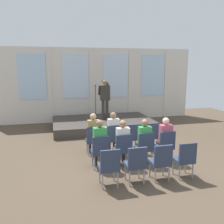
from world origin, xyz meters
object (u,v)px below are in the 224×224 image
(audience_r1_c0, at_px, (100,141))
(chair_r2_c1, at_px, (136,162))
(chair_r1_c1, at_px, (123,148))
(chair_r1_c2, at_px, (145,146))
(chair_r2_c2, at_px, (161,160))
(chair_r0_c3, at_px, (151,134))
(chair_r2_c0, at_px, (109,165))
(chair_r0_c2, at_px, (133,136))
(chair_r1_c0, at_px, (100,150))
(chair_r1_c3, at_px, (166,144))
(chair_r2_c3, at_px, (185,158))
(mic_stand, at_px, (96,112))
(audience_r1_c2, at_px, (144,139))
(chair_r0_c0, at_px, (94,138))
(audience_r0_c1, at_px, (113,130))
(audience_r1_c3, at_px, (165,137))
(audience_r0_c0, at_px, (93,132))
(chair_r0_c1, at_px, (114,137))
(speaker, at_px, (105,97))
(audience_r1_c1, at_px, (122,140))

(audience_r1_c0, xyz_separation_m, chair_r2_c1, (0.65, -1.15, -0.22))
(audience_r1_c0, height_order, chair_r1_c1, audience_r1_c0)
(chair_r1_c2, bearing_deg, chair_r2_c2, -90.00)
(chair_r0_c3, height_order, chair_r2_c0, same)
(chair_r0_c2, relative_size, chair_r2_c1, 1.00)
(chair_r1_c1, bearing_deg, chair_r2_c0, -121.23)
(chair_r1_c0, bearing_deg, chair_r1_c3, 0.00)
(chair_r2_c0, xyz_separation_m, chair_r2_c1, (0.65, 0.00, 0.00))
(chair_r1_c0, height_order, chair_r2_c0, same)
(chair_r2_c2, bearing_deg, chair_r2_c3, 0.00)
(mic_stand, height_order, audience_r1_c2, mic_stand)
(audience_r1_c0, bearing_deg, chair_r0_c3, 26.98)
(chair_r0_c0, height_order, audience_r0_c1, audience_r0_c1)
(chair_r1_c3, bearing_deg, chair_r2_c2, -121.23)
(chair_r0_c2, bearing_deg, audience_r1_c3, -56.73)
(audience_r1_c0, bearing_deg, chair_r1_c3, -2.32)
(mic_stand, bearing_deg, chair_r1_c3, -74.59)
(chair_r1_c3, xyz_separation_m, chair_r2_c3, (0.00, -1.07, 0.00))
(audience_r0_c0, distance_m, chair_r0_c1, 0.69)
(chair_r2_c0, bearing_deg, audience_r1_c3, 30.60)
(audience_r0_c0, xyz_separation_m, chair_r2_c0, (-0.00, -2.22, -0.21))
(chair_r2_c1, height_order, chair_r2_c2, same)
(chair_r1_c0, bearing_deg, speaker, 76.05)
(audience_r0_c0, xyz_separation_m, chair_r1_c2, (1.30, -1.15, -0.21))
(audience_r1_c1, bearing_deg, mic_stand, 89.44)
(chair_r1_c3, bearing_deg, chair_r0_c3, 90.00)
(chair_r2_c0, height_order, chair_r2_c3, same)
(chair_r1_c3, distance_m, chair_r2_c2, 1.25)
(chair_r2_c0, relative_size, chair_r2_c2, 1.00)
(audience_r0_c0, relative_size, audience_r0_c1, 1.00)
(chair_r2_c2, bearing_deg, audience_r1_c2, 90.00)
(chair_r0_c1, distance_m, chair_r2_c1, 2.14)
(chair_r0_c0, distance_m, audience_r0_c1, 0.69)
(chair_r0_c3, bearing_deg, speaker, 105.03)
(chair_r0_c3, relative_size, audience_r1_c2, 0.72)
(chair_r0_c0, xyz_separation_m, chair_r2_c0, (0.00, -2.14, 0.00))
(audience_r1_c2, height_order, chair_r2_c3, audience_r1_c2)
(speaker, height_order, chair_r1_c3, speaker)
(chair_r0_c1, distance_m, audience_r1_c0, 1.21)
(mic_stand, distance_m, chair_r2_c1, 5.63)
(chair_r0_c1, bearing_deg, chair_r2_c2, -73.13)
(chair_r0_c1, bearing_deg, audience_r1_c1, -90.00)
(chair_r1_c1, bearing_deg, chair_r2_c2, -58.77)
(audience_r0_c0, bearing_deg, chair_r0_c3, -2.37)
(chair_r2_c2, bearing_deg, chair_r2_c0, 180.00)
(audience_r0_c0, distance_m, chair_r2_c2, 2.58)
(chair_r0_c0, relative_size, chair_r1_c2, 1.00)
(audience_r0_c1, xyz_separation_m, chair_r0_c3, (1.30, -0.08, -0.21))
(chair_r1_c1, bearing_deg, chair_r2_c1, -90.00)
(chair_r0_c2, bearing_deg, chair_r1_c1, -121.23)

